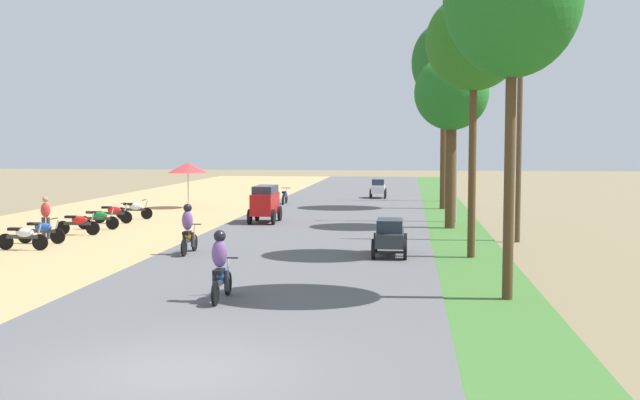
{
  "coord_description": "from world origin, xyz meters",
  "views": [
    {
      "loc": [
        3.66,
        -11.91,
        3.76
      ],
      "look_at": [
        0.34,
        17.2,
        1.55
      ],
      "focal_mm": 43.73,
      "sensor_mm": 36.0,
      "label": 1
    }
  ],
  "objects_px": {
    "motorbike_ahead_second": "(189,230)",
    "streetlamp_mid": "(444,132)",
    "median_tree_third": "(451,95)",
    "parked_motorbike_sixth": "(113,213)",
    "parked_motorbike_second": "(23,236)",
    "car_sedan_charcoal": "(390,235)",
    "vendor_umbrella": "(188,168)",
    "motorbike_foreground_rider": "(221,268)",
    "car_van_red": "(265,202)",
    "parked_motorbike_fourth": "(78,223)",
    "median_tree_second": "(474,43)",
    "parked_motorbike_third": "(42,230)",
    "parked_motorbike_fifth": "(99,218)",
    "parked_motorbike_seventh": "(135,209)",
    "car_hatchback_white": "(378,188)",
    "motorbike_ahead_third": "(266,203)",
    "median_tree_fourth": "(444,64)",
    "pedestrian_on_shoulder": "(46,215)",
    "motorbike_ahead_fourth": "(285,196)",
    "streetlamp_near": "(456,132)",
    "utility_pole_near": "(519,122)"
  },
  "relations": [
    {
      "from": "parked_motorbike_third",
      "to": "car_van_red",
      "type": "xyz_separation_m",
      "value": [
        6.72,
        8.05,
        0.47
      ]
    },
    {
      "from": "streetlamp_mid",
      "to": "car_van_red",
      "type": "distance_m",
      "value": 16.83
    },
    {
      "from": "parked_motorbike_fifth",
      "to": "parked_motorbike_seventh",
      "type": "distance_m",
      "value": 4.39
    },
    {
      "from": "parked_motorbike_sixth",
      "to": "utility_pole_near",
      "type": "xyz_separation_m",
      "value": [
        17.33,
        -4.19,
        3.93
      ]
    },
    {
      "from": "utility_pole_near",
      "to": "car_van_red",
      "type": "bearing_deg",
      "value": 153.86
    },
    {
      "from": "parked_motorbike_second",
      "to": "car_sedan_charcoal",
      "type": "xyz_separation_m",
      "value": [
        12.45,
        -0.01,
        0.19
      ]
    },
    {
      "from": "parked_motorbike_sixth",
      "to": "pedestrian_on_shoulder",
      "type": "relative_size",
      "value": 1.11
    },
    {
      "from": "parked_motorbike_fourth",
      "to": "parked_motorbike_sixth",
      "type": "relative_size",
      "value": 1.0
    },
    {
      "from": "median_tree_third",
      "to": "motorbike_ahead_second",
      "type": "distance_m",
      "value": 13.51
    },
    {
      "from": "car_hatchback_white",
      "to": "motorbike_foreground_rider",
      "type": "relative_size",
      "value": 1.11
    },
    {
      "from": "median_tree_third",
      "to": "car_sedan_charcoal",
      "type": "bearing_deg",
      "value": -105.36
    },
    {
      "from": "parked_motorbike_third",
      "to": "streetlamp_mid",
      "type": "distance_m",
      "value": 27.18
    },
    {
      "from": "pedestrian_on_shoulder",
      "to": "median_tree_fourth",
      "type": "bearing_deg",
      "value": 44.24
    },
    {
      "from": "parked_motorbike_third",
      "to": "motorbike_ahead_second",
      "type": "relative_size",
      "value": 1.0
    },
    {
      "from": "parked_motorbike_sixth",
      "to": "vendor_umbrella",
      "type": "distance_m",
      "value": 8.61
    },
    {
      "from": "parked_motorbike_third",
      "to": "median_tree_fourth",
      "type": "bearing_deg",
      "value": 47.61
    },
    {
      "from": "parked_motorbike_fourth",
      "to": "median_tree_fourth",
      "type": "bearing_deg",
      "value": 43.0
    },
    {
      "from": "streetlamp_near",
      "to": "motorbike_ahead_fourth",
      "type": "height_order",
      "value": "streetlamp_near"
    },
    {
      "from": "parked_motorbike_fourth",
      "to": "motorbike_foreground_rider",
      "type": "bearing_deg",
      "value": -53.94
    },
    {
      "from": "car_van_red",
      "to": "car_hatchback_white",
      "type": "bearing_deg",
      "value": 74.3
    },
    {
      "from": "parked_motorbike_third",
      "to": "motorbike_ahead_second",
      "type": "height_order",
      "value": "motorbike_ahead_second"
    },
    {
      "from": "motorbike_foreground_rider",
      "to": "streetlamp_mid",
      "type": "bearing_deg",
      "value": 78.44
    },
    {
      "from": "parked_motorbike_fifth",
      "to": "motorbike_ahead_fourth",
      "type": "xyz_separation_m",
      "value": [
        5.71,
        13.88,
        0.02
      ]
    },
    {
      "from": "median_tree_fourth",
      "to": "car_sedan_charcoal",
      "type": "distance_m",
      "value": 19.75
    },
    {
      "from": "parked_motorbike_second",
      "to": "median_tree_fourth",
      "type": "bearing_deg",
      "value": 50.66
    },
    {
      "from": "parked_motorbike_second",
      "to": "parked_motorbike_fourth",
      "type": "relative_size",
      "value": 1.0
    },
    {
      "from": "parked_motorbike_fourth",
      "to": "car_van_red",
      "type": "distance_m",
      "value": 8.47
    },
    {
      "from": "parked_motorbike_fourth",
      "to": "car_van_red",
      "type": "height_order",
      "value": "car_van_red"
    },
    {
      "from": "parked_motorbike_second",
      "to": "parked_motorbike_fifth",
      "type": "height_order",
      "value": "same"
    },
    {
      "from": "pedestrian_on_shoulder",
      "to": "median_tree_fourth",
      "type": "relative_size",
      "value": 0.16
    },
    {
      "from": "motorbike_foreground_rider",
      "to": "car_hatchback_white",
      "type": "bearing_deg",
      "value": 86.04
    },
    {
      "from": "median_tree_second",
      "to": "motorbike_ahead_fourth",
      "type": "bearing_deg",
      "value": 114.68
    },
    {
      "from": "vendor_umbrella",
      "to": "motorbike_foreground_rider",
      "type": "height_order",
      "value": "vendor_umbrella"
    },
    {
      "from": "parked_motorbike_third",
      "to": "streetlamp_near",
      "type": "distance_m",
      "value": 18.39
    },
    {
      "from": "parked_motorbike_sixth",
      "to": "motorbike_ahead_third",
      "type": "xyz_separation_m",
      "value": [
        5.93,
        5.87,
        0.02
      ]
    },
    {
      "from": "parked_motorbike_second",
      "to": "car_hatchback_white",
      "type": "bearing_deg",
      "value": 66.77
    },
    {
      "from": "median_tree_fourth",
      "to": "car_van_red",
      "type": "xyz_separation_m",
      "value": [
        -8.36,
        -8.46,
        -6.96
      ]
    },
    {
      "from": "parked_motorbike_fifth",
      "to": "parked_motorbike_sixth",
      "type": "relative_size",
      "value": 1.0
    },
    {
      "from": "parked_motorbike_fourth",
      "to": "car_sedan_charcoal",
      "type": "height_order",
      "value": "car_sedan_charcoal"
    },
    {
      "from": "parked_motorbike_fourth",
      "to": "median_tree_third",
      "type": "bearing_deg",
      "value": 15.99
    },
    {
      "from": "median_tree_second",
      "to": "car_sedan_charcoal",
      "type": "distance_m",
      "value": 6.62
    },
    {
      "from": "parked_motorbike_second",
      "to": "vendor_umbrella",
      "type": "distance_m",
      "value": 17.22
    },
    {
      "from": "motorbike_ahead_second",
      "to": "streetlamp_mid",
      "type": "bearing_deg",
      "value": 68.96
    },
    {
      "from": "streetlamp_near",
      "to": "streetlamp_mid",
      "type": "distance_m",
      "value": 12.63
    },
    {
      "from": "motorbike_ahead_fourth",
      "to": "motorbike_ahead_second",
      "type": "bearing_deg",
      "value": -89.71
    },
    {
      "from": "median_tree_third",
      "to": "parked_motorbike_sixth",
      "type": "bearing_deg",
      "value": 179.29
    },
    {
      "from": "parked_motorbike_second",
      "to": "parked_motorbike_sixth",
      "type": "xyz_separation_m",
      "value": [
        -0.23,
        8.75,
        0.0
      ]
    },
    {
      "from": "vendor_umbrella",
      "to": "motorbike_foreground_rider",
      "type": "bearing_deg",
      "value": -72.24
    },
    {
      "from": "median_tree_second",
      "to": "motorbike_foreground_rider",
      "type": "height_order",
      "value": "median_tree_second"
    },
    {
      "from": "median_tree_third",
      "to": "motorbike_ahead_second",
      "type": "relative_size",
      "value": 4.08
    }
  ]
}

